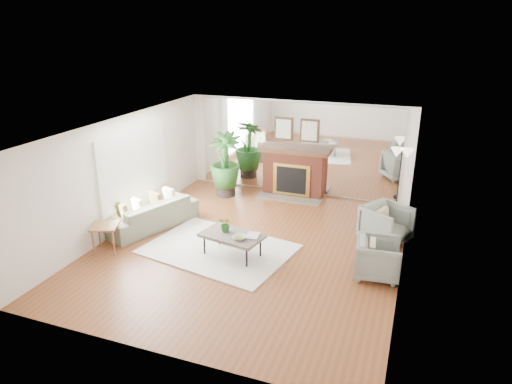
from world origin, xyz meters
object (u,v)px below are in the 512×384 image
at_px(fireplace, 294,171).
at_px(armchair_front, 378,258).
at_px(floor_lamp, 401,158).
at_px(potted_ficus, 225,162).
at_px(sofa, 151,214).
at_px(armchair_back, 386,224).
at_px(side_table, 105,230).
at_px(coffee_table, 232,236).

bearing_deg(fireplace, armchair_front, -53.90).
height_order(armchair_front, floor_lamp, floor_lamp).
relative_size(armchair_front, potted_ficus, 0.46).
bearing_deg(sofa, armchair_front, 105.29).
relative_size(fireplace, armchair_front, 2.58).
relative_size(fireplace, armchair_back, 2.34).
distance_m(armchair_front, side_table, 5.32).
distance_m(fireplace, potted_ficus, 1.83).
relative_size(side_table, potted_ficus, 0.38).
distance_m(fireplace, floor_lamp, 2.82).
bearing_deg(armchair_front, side_table, 93.80).
bearing_deg(coffee_table, side_table, -164.75).
bearing_deg(floor_lamp, armchair_back, -93.45).
height_order(armchair_front, potted_ficus, potted_ficus).
distance_m(armchair_front, potted_ficus, 5.21).
relative_size(coffee_table, floor_lamp, 0.81).
bearing_deg(floor_lamp, coffee_table, -130.24).
xyz_separation_m(fireplace, potted_ficus, (-1.69, -0.65, 0.26)).
relative_size(armchair_back, potted_ficus, 0.51).
bearing_deg(side_table, fireplace, 59.19).
xyz_separation_m(coffee_table, armchair_front, (2.78, 0.20, -0.08)).
height_order(armchair_back, potted_ficus, potted_ficus).
height_order(side_table, potted_ficus, potted_ficus).
bearing_deg(armchair_front, coffee_table, 88.51).
xyz_separation_m(fireplace, armchair_front, (2.60, -3.56, -0.30)).
bearing_deg(floor_lamp, fireplace, 172.20).
bearing_deg(potted_ficus, armchair_back, -17.77).
bearing_deg(coffee_table, armchair_front, 4.21).
bearing_deg(fireplace, coffee_table, -92.69).
bearing_deg(armchair_back, fireplace, 83.92).
height_order(fireplace, sofa, fireplace).
relative_size(armchair_back, floor_lamp, 0.54).
xyz_separation_m(sofa, armchair_back, (5.05, 1.08, 0.08)).
bearing_deg(coffee_table, floor_lamp, 49.76).
height_order(potted_ficus, floor_lamp, potted_ficus).
distance_m(fireplace, side_table, 5.18).
bearing_deg(armchair_back, sofa, 133.94).
bearing_deg(armchair_front, armchair_back, -5.70).
distance_m(fireplace, sofa, 3.97).
height_order(coffee_table, floor_lamp, floor_lamp).
distance_m(coffee_table, potted_ficus, 3.49).
bearing_deg(armchair_back, side_table, 146.58).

